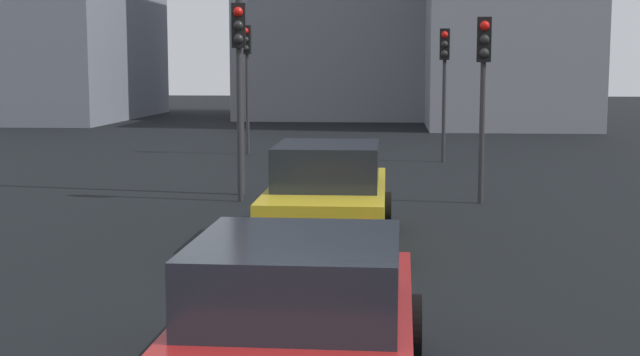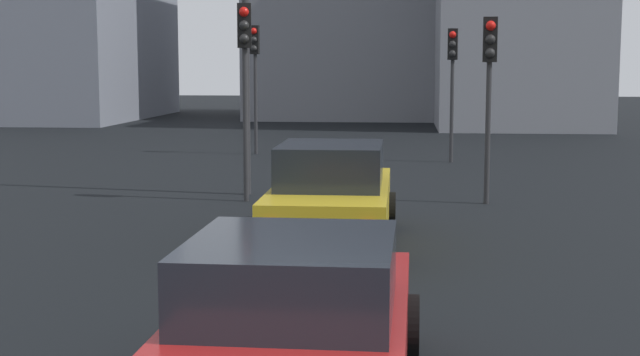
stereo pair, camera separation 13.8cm
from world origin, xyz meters
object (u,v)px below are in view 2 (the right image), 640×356
Objects in this scene: car_yellow_lead at (332,196)px; traffic_light_near_left at (245,60)px; car_red_second at (294,326)px; traffic_light_far_right at (452,66)px; traffic_light_near_right at (489,70)px; traffic_light_far_left at (255,62)px.

traffic_light_near_left is (4.28, 2.14, 2.16)m from car_yellow_lead.
traffic_light_far_right is (19.24, -2.24, 2.09)m from car_red_second.
car_red_second is at bearing 1.12° from traffic_light_far_right.
traffic_light_near_left is at bearing -86.09° from traffic_light_near_right.
car_red_second is at bearing 4.64° from traffic_light_near_left.
car_yellow_lead is at bearing -3.66° from traffic_light_far_right.
car_red_second is at bearing -10.40° from traffic_light_near_right.
traffic_light_far_left is at bearing -99.12° from traffic_light_far_right.
traffic_light_near_right is at bearing -32.95° from car_yellow_lead.
car_red_second is 1.05× the size of traffic_light_far_left.
traffic_light_near_right reaches higher than car_red_second.
traffic_light_far_left is (14.22, 3.62, 2.16)m from car_yellow_lead.
car_yellow_lead is 1.13× the size of traffic_light_near_left.
car_red_second is 21.56m from traffic_light_far_left.
traffic_light_near_left is at bearing 12.39° from traffic_light_far_left.
traffic_light_far_left is (9.81, 6.44, 0.20)m from traffic_light_near_right.
traffic_light_near_right is at bearing 10.12° from traffic_light_far_right.
car_red_second is 1.11× the size of traffic_light_far_right.
traffic_light_near_right is 11.73m from traffic_light_far_left.
car_red_second is (-6.87, -0.26, -0.06)m from car_yellow_lead.
traffic_light_near_left reaches higher than car_red_second.
car_yellow_lead is 1.22× the size of traffic_light_near_right.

